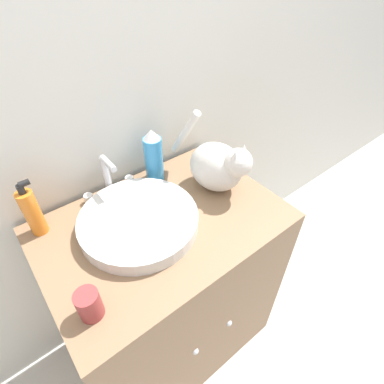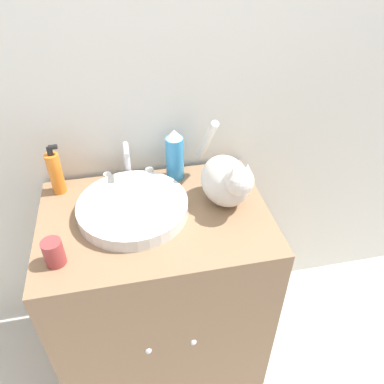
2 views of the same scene
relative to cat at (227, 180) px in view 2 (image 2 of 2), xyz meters
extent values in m
cube|color=silver|center=(-0.26, 0.30, 0.31)|extent=(6.00, 0.05, 2.50)
cube|color=#8C6B4C|center=(-0.26, -0.02, -0.52)|extent=(0.81, 0.56, 0.84)
sphere|color=silver|center=(-0.34, -0.31, -0.48)|extent=(0.02, 0.02, 0.02)
sphere|color=silver|center=(-0.18, -0.31, -0.48)|extent=(0.02, 0.02, 0.02)
cylinder|color=silver|center=(-0.33, 0.01, -0.08)|extent=(0.39, 0.39, 0.05)
cylinder|color=silver|center=(-0.33, 0.22, -0.02)|extent=(0.02, 0.02, 0.16)
cylinder|color=silver|center=(-0.33, 0.18, 0.06)|extent=(0.02, 0.09, 0.02)
cylinder|color=white|center=(-0.42, 0.22, -0.08)|extent=(0.03, 0.03, 0.03)
cylinder|color=white|center=(-0.25, 0.22, -0.08)|extent=(0.03, 0.03, 0.03)
ellipsoid|color=silver|center=(0.00, 0.01, -0.01)|extent=(0.21, 0.24, 0.18)
sphere|color=silver|center=(0.02, -0.07, 0.05)|extent=(0.12, 0.12, 0.10)
cone|color=silver|center=(-0.01, -0.08, 0.09)|extent=(0.04, 0.04, 0.04)
cone|color=silver|center=(0.05, -0.07, 0.09)|extent=(0.04, 0.04, 0.04)
cylinder|color=silver|center=(-0.04, 0.15, 0.08)|extent=(0.06, 0.13, 0.20)
cylinder|color=orange|center=(-0.60, 0.19, -0.02)|extent=(0.05, 0.05, 0.16)
cylinder|color=black|center=(-0.60, 0.19, 0.08)|extent=(0.02, 0.02, 0.03)
cylinder|color=black|center=(-0.58, 0.19, 0.09)|extent=(0.03, 0.02, 0.02)
cylinder|color=#338CCC|center=(-0.15, 0.19, -0.01)|extent=(0.07, 0.07, 0.18)
cone|color=white|center=(-0.15, 0.19, 0.09)|extent=(0.06, 0.06, 0.04)
cylinder|color=#9E3838|center=(-0.58, -0.18, -0.06)|extent=(0.06, 0.06, 0.09)
camera|label=1|loc=(-0.61, -0.62, 0.64)|focal=28.00mm
camera|label=2|loc=(-0.33, -1.01, 0.78)|focal=35.00mm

